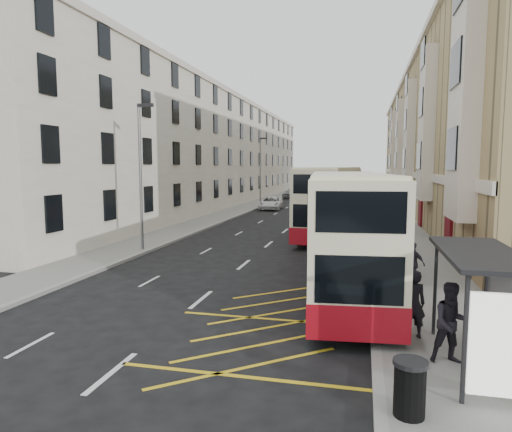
% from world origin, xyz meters
% --- Properties ---
extents(ground, '(200.00, 200.00, 0.00)m').
position_xyz_m(ground, '(0.00, 0.00, 0.00)').
color(ground, black).
rests_on(ground, ground).
extents(pavement_right, '(4.00, 120.00, 0.15)m').
position_xyz_m(pavement_right, '(8.00, 30.00, 0.07)').
color(pavement_right, slate).
rests_on(pavement_right, ground).
extents(pavement_left, '(3.00, 120.00, 0.15)m').
position_xyz_m(pavement_left, '(-7.50, 30.00, 0.07)').
color(pavement_left, slate).
rests_on(pavement_left, ground).
extents(kerb_right, '(0.25, 120.00, 0.15)m').
position_xyz_m(kerb_right, '(6.00, 30.00, 0.07)').
color(kerb_right, gray).
rests_on(kerb_right, ground).
extents(kerb_left, '(0.25, 120.00, 0.15)m').
position_xyz_m(kerb_left, '(-6.00, 30.00, 0.07)').
color(kerb_left, gray).
rests_on(kerb_left, ground).
extents(road_markings, '(10.00, 110.00, 0.01)m').
position_xyz_m(road_markings, '(0.00, 45.00, 0.01)').
color(road_markings, silver).
rests_on(road_markings, ground).
extents(terrace_right, '(10.75, 79.00, 15.25)m').
position_xyz_m(terrace_right, '(14.88, 45.38, 7.52)').
color(terrace_right, tan).
rests_on(terrace_right, ground).
extents(terrace_left, '(9.18, 79.00, 13.25)m').
position_xyz_m(terrace_left, '(-13.43, 45.50, 6.52)').
color(terrace_left, white).
rests_on(terrace_left, ground).
extents(bus_shelter, '(1.65, 4.25, 2.70)m').
position_xyz_m(bus_shelter, '(8.34, -0.39, 2.14)').
color(bus_shelter, black).
rests_on(bus_shelter, pavement_right).
extents(guard_railing, '(0.06, 6.56, 1.01)m').
position_xyz_m(guard_railing, '(6.25, 5.75, 0.86)').
color(guard_railing, red).
rests_on(guard_railing, pavement_right).
extents(street_lamp_near, '(0.93, 0.18, 8.00)m').
position_xyz_m(street_lamp_near, '(-6.35, 12.00, 4.64)').
color(street_lamp_near, slate).
rests_on(street_lamp_near, pavement_left).
extents(street_lamp_far, '(0.93, 0.18, 8.00)m').
position_xyz_m(street_lamp_far, '(-6.35, 42.00, 4.64)').
color(street_lamp_far, slate).
rests_on(street_lamp_far, pavement_left).
extents(double_decker_front, '(3.65, 11.52, 4.52)m').
position_xyz_m(double_decker_front, '(5.00, 5.91, 2.30)').
color(double_decker_front, beige).
rests_on(double_decker_front, ground).
extents(double_decker_rear, '(3.85, 11.99, 4.70)m').
position_xyz_m(double_decker_rear, '(3.48, 19.84, 2.39)').
color(double_decker_rear, beige).
rests_on(double_decker_rear, ground).
extents(litter_bin, '(0.65, 0.65, 1.07)m').
position_xyz_m(litter_bin, '(6.51, -2.61, 0.70)').
color(litter_bin, black).
rests_on(litter_bin, pavement_right).
extents(pedestrian_near, '(0.75, 0.57, 1.86)m').
position_xyz_m(pedestrian_near, '(6.96, 1.51, 1.08)').
color(pedestrian_near, black).
rests_on(pedestrian_near, pavement_right).
extents(pedestrian_mid, '(1.05, 0.88, 1.93)m').
position_xyz_m(pedestrian_mid, '(7.68, 0.02, 1.11)').
color(pedestrian_mid, black).
rests_on(pedestrian_mid, pavement_right).
extents(pedestrian_far, '(1.04, 0.87, 1.66)m').
position_xyz_m(pedestrian_far, '(7.55, 7.40, 0.98)').
color(pedestrian_far, black).
rests_on(pedestrian_far, pavement_right).
extents(white_van, '(2.80, 5.29, 1.42)m').
position_xyz_m(white_van, '(-4.38, 38.35, 0.71)').
color(white_van, white).
rests_on(white_van, ground).
extents(car_silver, '(2.67, 4.82, 1.55)m').
position_xyz_m(car_silver, '(-4.87, 56.96, 0.78)').
color(car_silver, '#A2A5A9').
rests_on(car_silver, ground).
extents(car_dark, '(2.65, 4.60, 1.43)m').
position_xyz_m(car_dark, '(-2.96, 63.75, 0.72)').
color(car_dark, black).
rests_on(car_dark, ground).
extents(car_red, '(3.36, 5.28, 1.43)m').
position_xyz_m(car_red, '(3.17, 58.65, 0.71)').
color(car_red, '#B01A11').
rests_on(car_red, ground).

